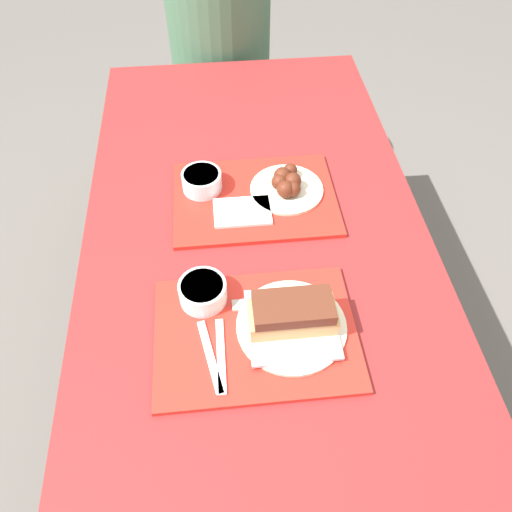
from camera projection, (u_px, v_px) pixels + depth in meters
ground_plane at (258, 387)px, 1.78m from camera, size 12.00×12.00×0.00m
picnic_table at (259, 274)px, 1.27m from camera, size 0.86×1.78×0.75m
picnic_bench_far at (232, 116)px, 2.20m from camera, size 0.82×0.28×0.44m
tray_near at (256, 334)px, 1.05m from camera, size 0.42×0.31×0.01m
tray_far at (255, 199)px, 1.31m from camera, size 0.42×0.31×0.01m
bowl_coleslaw_near at (203, 291)px, 1.08m from camera, size 0.10×0.10×0.05m
brisket_sandwich_plate at (292, 318)px, 1.03m from camera, size 0.23×0.23×0.09m
plastic_fork_near at (210, 356)px, 1.01m from camera, size 0.05×0.17×0.00m
plastic_knife_near at (221, 355)px, 1.01m from camera, size 0.02×0.17×0.00m
condiment_packet at (240, 305)px, 1.09m from camera, size 0.04×0.03×0.01m
bowl_coleslaw_far at (202, 180)px, 1.31m from camera, size 0.10×0.10×0.05m
wings_plate_far at (287, 184)px, 1.31m from camera, size 0.19×0.19×0.06m
napkin_far at (242, 212)px, 1.27m from camera, size 0.14×0.10×0.01m
person_seated_across at (220, 37)px, 1.93m from camera, size 0.39×0.39×0.71m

